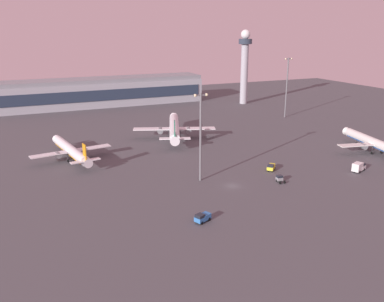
# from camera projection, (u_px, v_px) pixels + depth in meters

# --- Properties ---
(ground_plane) EXTENTS (416.00, 416.00, 0.00)m
(ground_plane) POSITION_uv_depth(u_px,v_px,m) (232.00, 186.00, 120.95)
(ground_plane) COLOR #4C4C51
(terminal_building) EXTENTS (121.44, 22.40, 16.40)m
(terminal_building) POSITION_uv_depth(u_px,v_px,m) (103.00, 92.00, 245.91)
(terminal_building) COLOR #9EA3AD
(terminal_building) RESTS_ON ground
(control_tower) EXTENTS (8.00, 8.00, 44.06)m
(control_tower) POSITION_uv_depth(u_px,v_px,m) (245.00, 62.00, 246.75)
(control_tower) COLOR #A8A8B2
(control_tower) RESTS_ON ground
(airplane_terminal_side) EXTENTS (29.27, 37.38, 9.66)m
(airplane_terminal_side) POSITION_uv_depth(u_px,v_px,m) (375.00, 143.00, 152.39)
(airplane_terminal_side) COLOR silver
(airplane_terminal_side) RESTS_ON ground
(airplane_mid_apron) EXTENTS (28.32, 36.23, 9.31)m
(airplane_mid_apron) POSITION_uv_depth(u_px,v_px,m) (71.00, 150.00, 143.82)
(airplane_mid_apron) COLOR white
(airplane_mid_apron) RESTS_ON ground
(airplane_far_stand) EXTENTS (33.61, 42.64, 11.38)m
(airplane_far_stand) POSITION_uv_depth(u_px,v_px,m) (174.00, 128.00, 172.79)
(airplane_far_stand) COLOR white
(airplane_far_stand) RESTS_ON ground
(pushback_tug) EXTENTS (2.15, 3.26, 2.05)m
(pushback_tug) POSITION_uv_depth(u_px,v_px,m) (280.00, 178.00, 123.94)
(pushback_tug) COLOR gray
(pushback_tug) RESTS_ON ground
(maintenance_van) EXTENTS (4.58, 3.41, 2.25)m
(maintenance_van) POSITION_uv_depth(u_px,v_px,m) (203.00, 217.00, 98.17)
(maintenance_van) COLOR #3372BF
(maintenance_van) RESTS_ON ground
(cargo_loader) EXTENTS (4.36, 4.27, 2.25)m
(cargo_loader) POSITION_uv_depth(u_px,v_px,m) (271.00, 167.00, 133.95)
(cargo_loader) COLOR yellow
(cargo_loader) RESTS_ON ground
(catering_truck) EXTENTS (6.12, 4.25, 3.05)m
(catering_truck) POSITION_uv_depth(u_px,v_px,m) (359.00, 167.00, 132.87)
(catering_truck) COLOR white
(catering_truck) RESTS_ON ground
(apron_light_west) EXTENTS (4.80, 0.90, 26.82)m
(apron_light_west) POSITION_uv_depth(u_px,v_px,m) (201.00, 132.00, 121.06)
(apron_light_west) COLOR slate
(apron_light_west) RESTS_ON ground
(apron_light_east) EXTENTS (4.80, 0.90, 30.52)m
(apron_light_east) POSITION_uv_depth(u_px,v_px,m) (287.00, 84.00, 209.85)
(apron_light_east) COLOR slate
(apron_light_east) RESTS_ON ground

